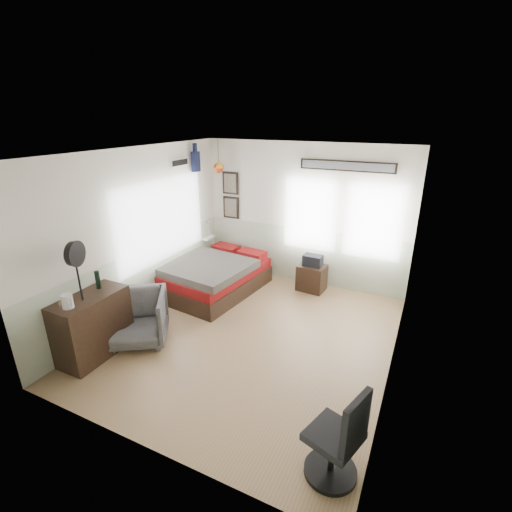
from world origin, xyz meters
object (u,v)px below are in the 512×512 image
object	(u,v)px
armchair	(137,318)
task_chair	(339,444)
dresser	(93,326)
nightstand	(312,278)
bed	(215,276)

from	to	relation	value
armchair	task_chair	distance (m)	3.32
dresser	nightstand	xyz separation A→B (m)	(2.07, 3.26, -0.20)
bed	task_chair	distance (m)	4.17
bed	dresser	world-z (taller)	dresser
bed	task_chair	size ratio (longest dim) A/B	2.11
bed	task_chair	world-z (taller)	task_chair
armchair	nightstand	xyz separation A→B (m)	(1.77, 2.76, -0.13)
dresser	task_chair	size ratio (longest dim) A/B	1.01
dresser	armchair	bearing A→B (deg)	59.10
armchair	nightstand	size ratio (longest dim) A/B	1.67
task_chair	nightstand	bearing A→B (deg)	128.77
bed	armchair	bearing A→B (deg)	-87.15
dresser	nightstand	size ratio (longest dim) A/B	2.01
armchair	nightstand	world-z (taller)	armchair
nightstand	task_chair	world-z (taller)	task_chair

